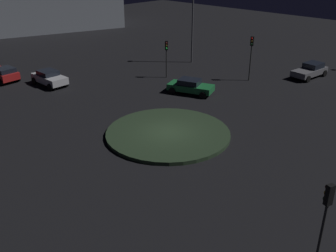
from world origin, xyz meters
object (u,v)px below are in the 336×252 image
object	(u,v)px
streetlamp_southeast	(193,11)
car_silver	(49,78)
car_grey	(310,70)
traffic_light_south	(251,50)
store_building	(27,3)
car_green	(190,86)
traffic_light_southeast	(166,52)
traffic_light_west	(326,210)
car_red	(2,74)

from	to	relation	value
streetlamp_southeast	car_silver	bearing A→B (deg)	74.41
car_grey	traffic_light_south	world-z (taller)	traffic_light_south
streetlamp_southeast	store_building	bearing A→B (deg)	5.14
traffic_light_south	streetlamp_southeast	distance (m)	9.24
car_green	car_grey	bearing A→B (deg)	45.09
traffic_light_south	traffic_light_southeast	bearing A→B (deg)	-63.84
car_silver	car_green	distance (m)	13.87
traffic_light_southeast	traffic_light_south	world-z (taller)	traffic_light_south
car_green	traffic_light_southeast	bearing A→B (deg)	137.95
traffic_light_west	traffic_light_southeast	distance (m)	27.11
car_silver	car_grey	size ratio (longest dim) A/B	0.89
car_silver	traffic_light_west	xyz separation A→B (m)	(-29.40, 4.83, 2.13)
car_grey	traffic_light_south	size ratio (longest dim) A/B	1.00
car_grey	traffic_light_west	size ratio (longest dim) A/B	1.10
streetlamp_southeast	traffic_light_southeast	bearing A→B (deg)	107.84
traffic_light_west	car_red	bearing A→B (deg)	16.19
car_red	traffic_light_southeast	distance (m)	16.67
car_grey	traffic_light_west	xyz separation A→B (m)	(-12.25, 25.01, 2.15)
car_silver	traffic_light_southeast	world-z (taller)	traffic_light_southeast
traffic_light_south	car_grey	bearing A→B (deg)	132.82
traffic_light_south	store_building	bearing A→B (deg)	-98.75
traffic_light_west	streetlamp_southeast	distance (m)	32.65
traffic_light_south	store_building	world-z (taller)	store_building
store_building	traffic_light_south	bearing A→B (deg)	110.52
car_red	traffic_light_south	distance (m)	25.00
car_red	traffic_light_south	size ratio (longest dim) A/B	0.88
traffic_light_south	streetlamp_southeast	bearing A→B (deg)	-109.19
car_silver	streetlamp_southeast	world-z (taller)	streetlamp_southeast
car_grey	traffic_light_southeast	xyz separation A→B (m)	(10.63, 10.48, 1.97)
car_grey	car_red	world-z (taller)	car_red
car_silver	traffic_light_south	distance (m)	20.00
car_green	traffic_light_south	distance (m)	7.67
car_green	traffic_light_west	bearing A→B (deg)	-55.62
traffic_light_southeast	streetlamp_southeast	bearing A→B (deg)	153.14
car_green	store_building	size ratio (longest dim) A/B	0.14
car_grey	streetlamp_southeast	size ratio (longest dim) A/B	0.49
traffic_light_west	streetlamp_southeast	xyz separation A→B (m)	(24.92, -20.87, 2.97)
car_red	car_green	size ratio (longest dim) A/B	0.88
car_grey	store_building	xyz separation A→B (m)	(45.47, 7.09, 3.43)
traffic_light_west	streetlamp_southeast	bearing A→B (deg)	-19.99
streetlamp_southeast	car_grey	bearing A→B (deg)	-161.91
car_grey	store_building	bearing A→B (deg)	-74.88
car_silver	traffic_light_west	world-z (taller)	traffic_light_west
car_grey	car_green	world-z (taller)	car_grey
car_grey	streetlamp_southeast	bearing A→B (deg)	-65.65
car_red	car_green	xyz separation A→B (m)	(-16.08, -10.33, -0.06)
traffic_light_west	traffic_light_south	bearing A→B (deg)	-30.56
traffic_light_west	car_grey	bearing A→B (deg)	-43.94
traffic_light_southeast	streetlamp_southeast	distance (m)	7.37
car_silver	store_building	bearing A→B (deg)	-25.84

